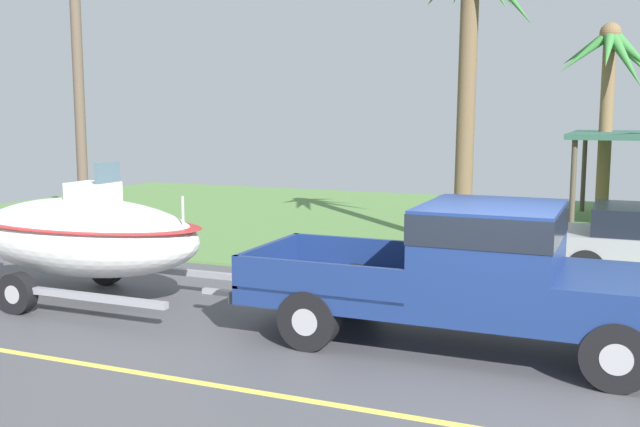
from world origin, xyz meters
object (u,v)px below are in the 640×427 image
boat_on_trailer (84,236)px  pickup_truck_towing (487,270)px  palm_tree_mid (469,14)px  palm_tree_near_right (611,73)px  utility_pole (79,84)px

boat_on_trailer → pickup_truck_towing: bearing=-0.0°
palm_tree_mid → boat_on_trailer: bearing=-123.9°
boat_on_trailer → palm_tree_near_right: (7.62, 12.55, 3.09)m
boat_on_trailer → utility_pole: size_ratio=0.78×
pickup_truck_towing → utility_pole: size_ratio=0.83×
pickup_truck_towing → boat_on_trailer: size_ratio=1.06×
boat_on_trailer → palm_tree_mid: palm_tree_mid is taller
palm_tree_mid → pickup_truck_towing: bearing=-75.9°
palm_tree_near_right → palm_tree_mid: 6.22m
pickup_truck_towing → boat_on_trailer: boat_on_trailer is taller
boat_on_trailer → palm_tree_near_right: bearing=58.7°
palm_tree_near_right → palm_tree_mid: palm_tree_mid is taller
palm_tree_near_right → boat_on_trailer: bearing=-121.3°
pickup_truck_towing → palm_tree_near_right: (1.05, 12.55, 3.11)m
pickup_truck_towing → boat_on_trailer: bearing=180.0°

